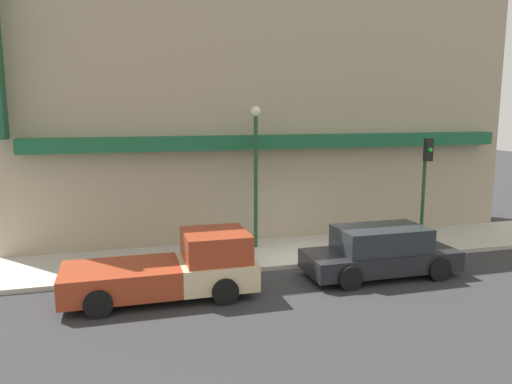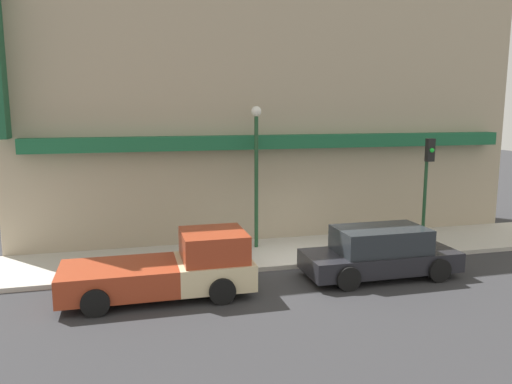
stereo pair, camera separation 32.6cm
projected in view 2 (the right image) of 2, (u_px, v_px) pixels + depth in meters
The scene contains 8 objects.
ground_plane at pixel (310, 268), 16.25m from camera, with size 80.00×80.00×0.00m, color #2D2D30.
sidewalk at pixel (294, 251), 17.85m from camera, with size 36.00×3.38×0.15m.
building at pixel (270, 106), 20.02m from camera, with size 19.80×3.80×10.50m.
pickup_truck at pixel (172, 268), 13.75m from camera, with size 5.17×2.19×1.75m.
parked_car at pixel (380, 253), 15.32m from camera, with size 4.74×2.05×1.54m.
fire_hydrant at pixel (206, 254), 16.01m from camera, with size 0.22×0.22×0.70m.
street_lamp at pixel (256, 159), 17.63m from camera, with size 0.36×0.36×5.06m.
traffic_light at pixel (427, 174), 17.61m from camera, with size 0.28×0.42×3.95m.
Camera 2 is at (-5.63, -14.67, 5.13)m, focal length 35.00 mm.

